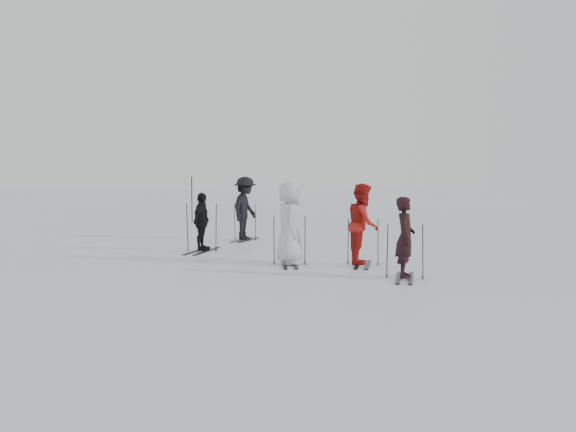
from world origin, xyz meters
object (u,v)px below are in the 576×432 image
object	(u,v)px
skier_uphill_far	(245,209)
piste_marker	(192,200)
skier_near_dark	(405,239)
skier_red	(363,225)
skier_uphill_left	(202,223)
skier_grey	(289,224)

from	to	relation	value
skier_uphill_far	piste_marker	distance (m)	7.26
skier_near_dark	skier_red	distance (m)	1.97
skier_near_dark	skier_red	bearing A→B (deg)	30.25
skier_uphill_left	skier_red	bearing A→B (deg)	-108.06
skier_grey	skier_red	bearing A→B (deg)	-95.13
skier_red	skier_grey	distance (m)	1.70
skier_grey	skier_uphill_left	bearing A→B (deg)	41.24
skier_uphill_left	skier_uphill_far	world-z (taller)	skier_uphill_far
skier_grey	piste_marker	size ratio (longest dim) A/B	0.98
skier_near_dark	piste_marker	distance (m)	15.37
skier_red	piste_marker	bearing A→B (deg)	35.61
skier_uphill_left	piste_marker	world-z (taller)	piste_marker
skier_grey	skier_uphill_left	size ratio (longest dim) A/B	1.22
skier_red	skier_uphill_far	distance (m)	6.19
skier_near_dark	skier_uphill_left	distance (m)	6.44
skier_red	skier_uphill_left	world-z (taller)	skier_red
skier_near_dark	skier_uphill_far	xyz separation A→B (m)	(-3.97, 7.09, 0.17)
skier_grey	skier_uphill_far	bearing A→B (deg)	12.11
skier_grey	skier_uphill_left	distance (m)	3.43
skier_grey	piste_marker	world-z (taller)	piste_marker
skier_near_dark	skier_uphill_far	world-z (taller)	skier_uphill_far
skier_near_dark	piste_marker	xyz separation A→B (m)	(-6.89, 13.74, 0.16)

